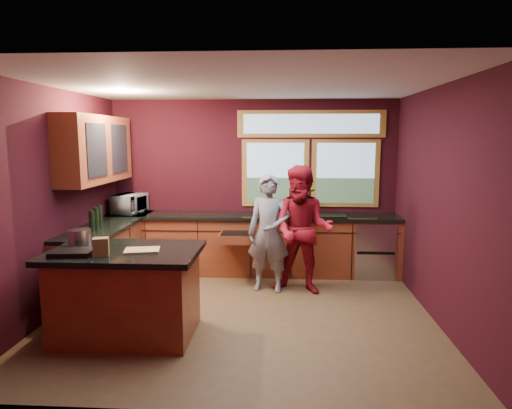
# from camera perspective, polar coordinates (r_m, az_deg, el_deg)

# --- Properties ---
(floor) EXTENTS (4.50, 4.50, 0.00)m
(floor) POSITION_cam_1_polar(r_m,az_deg,el_deg) (5.67, -1.72, -13.49)
(floor) COLOR brown
(floor) RESTS_ON ground
(room_shell) EXTENTS (4.52, 4.02, 2.71)m
(room_shell) POSITION_cam_1_polar(r_m,az_deg,el_deg) (5.67, -7.54, 5.16)
(room_shell) COLOR black
(room_shell) RESTS_ON ground
(back_counter) EXTENTS (4.50, 0.64, 0.93)m
(back_counter) POSITION_cam_1_polar(r_m,az_deg,el_deg) (7.13, 1.11, -4.96)
(back_counter) COLOR maroon
(back_counter) RESTS_ON floor
(left_counter) EXTENTS (0.64, 2.30, 0.93)m
(left_counter) POSITION_cam_1_polar(r_m,az_deg,el_deg) (6.76, -17.85, -6.11)
(left_counter) COLOR maroon
(left_counter) RESTS_ON floor
(island) EXTENTS (1.55, 1.05, 0.95)m
(island) POSITION_cam_1_polar(r_m,az_deg,el_deg) (5.12, -15.86, -10.53)
(island) COLOR maroon
(island) RESTS_ON floor
(person_grey) EXTENTS (0.65, 0.48, 1.62)m
(person_grey) POSITION_cam_1_polar(r_m,az_deg,el_deg) (6.26, 1.62, -3.60)
(person_grey) COLOR slate
(person_grey) RESTS_ON floor
(person_red) EXTENTS (0.98, 0.85, 1.74)m
(person_red) POSITION_cam_1_polar(r_m,az_deg,el_deg) (6.20, 5.84, -3.18)
(person_red) COLOR maroon
(person_red) RESTS_ON floor
(microwave) EXTENTS (0.46, 0.61, 0.31)m
(microwave) POSITION_cam_1_polar(r_m,az_deg,el_deg) (7.39, -15.52, 0.09)
(microwave) COLOR #999999
(microwave) RESTS_ON left_counter
(potted_plant) EXTENTS (0.37, 0.32, 0.41)m
(potted_plant) POSITION_cam_1_polar(r_m,az_deg,el_deg) (7.06, 6.07, 0.40)
(potted_plant) COLOR #999999
(potted_plant) RESTS_ON back_counter
(paper_towel) EXTENTS (0.12, 0.12, 0.28)m
(paper_towel) POSITION_cam_1_polar(r_m,az_deg,el_deg) (7.01, 4.91, -0.18)
(paper_towel) COLOR silver
(paper_towel) RESTS_ON back_counter
(cutting_board) EXTENTS (0.39, 0.31, 0.02)m
(cutting_board) POSITION_cam_1_polar(r_m,az_deg,el_deg) (4.88, -14.05, -5.56)
(cutting_board) COLOR #A68155
(cutting_board) RESTS_ON island
(stock_pot) EXTENTS (0.24, 0.24, 0.18)m
(stock_pot) POSITION_cam_1_polar(r_m,az_deg,el_deg) (5.31, -21.18, -3.87)
(stock_pot) COLOR #ACACB0
(stock_pot) RESTS_ON island
(paper_bag) EXTENTS (0.18, 0.16, 0.18)m
(paper_bag) POSITION_cam_1_polar(r_m,az_deg,el_deg) (4.80, -18.81, -5.02)
(paper_bag) COLOR brown
(paper_bag) RESTS_ON island
(black_tray) EXTENTS (0.43, 0.33, 0.05)m
(black_tray) POSITION_cam_1_polar(r_m,az_deg,el_deg) (4.93, -22.02, -5.60)
(black_tray) COLOR black
(black_tray) RESTS_ON island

